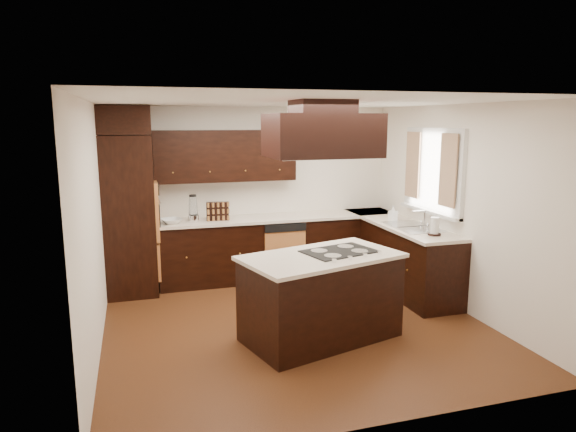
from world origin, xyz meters
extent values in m
cube|color=brown|center=(0.00, 0.00, -0.01)|extent=(4.20, 4.20, 0.02)
cube|color=white|center=(0.00, 0.00, 2.51)|extent=(4.20, 4.20, 0.02)
cube|color=white|center=(0.00, 2.11, 1.25)|extent=(4.20, 0.02, 2.50)
cube|color=white|center=(0.00, -2.11, 1.25)|extent=(4.20, 0.02, 2.50)
cube|color=white|center=(-2.11, 0.00, 1.25)|extent=(0.02, 4.20, 2.50)
cube|color=white|center=(2.11, 0.00, 1.25)|extent=(0.02, 4.20, 2.50)
cube|color=black|center=(-1.78, 1.71, 1.06)|extent=(0.65, 0.75, 2.12)
cube|color=#D38040|center=(-1.43, 1.71, 1.12)|extent=(0.05, 0.62, 0.78)
cube|color=black|center=(0.03, 1.80, 0.44)|extent=(2.93, 0.60, 0.88)
cube|color=black|center=(1.80, 0.90, 0.44)|extent=(0.60, 2.40, 0.88)
cube|color=beige|center=(0.03, 1.79, 0.90)|extent=(2.93, 0.63, 0.04)
cube|color=beige|center=(1.79, 0.90, 0.90)|extent=(0.63, 2.40, 0.04)
cube|color=black|center=(-0.43, 1.93, 1.81)|extent=(2.00, 0.34, 0.72)
cube|color=#D38040|center=(0.33, 1.50, 0.40)|extent=(0.60, 0.05, 0.72)
cube|color=silver|center=(2.07, 0.55, 1.65)|extent=(0.06, 1.32, 1.12)
cube|color=white|center=(2.10, 0.55, 1.65)|extent=(0.00, 1.20, 1.00)
cube|color=beige|center=(2.01, 0.13, 1.70)|extent=(0.02, 0.34, 0.90)
cube|color=beige|center=(2.01, 0.97, 1.70)|extent=(0.02, 0.34, 0.90)
cube|color=silver|center=(1.80, 0.55, 0.92)|extent=(0.52, 0.84, 0.01)
cube|color=black|center=(0.15, -0.45, 0.44)|extent=(1.75, 1.25, 0.88)
cube|color=beige|center=(0.15, -0.45, 0.90)|extent=(1.82, 1.32, 0.04)
cube|color=black|center=(0.38, -0.38, 0.93)|extent=(0.85, 0.68, 0.01)
cube|color=black|center=(0.10, -0.55, 2.16)|extent=(1.05, 0.72, 0.42)
cube|color=black|center=(0.10, -0.55, 2.44)|extent=(0.55, 0.50, 0.13)
cylinder|color=silver|center=(-0.93, 1.71, 0.97)|extent=(0.15, 0.15, 0.10)
cone|color=silver|center=(-0.93, 1.71, 1.15)|extent=(0.13, 0.13, 0.26)
cube|color=black|center=(-0.59, 1.75, 1.05)|extent=(0.32, 0.13, 0.26)
imported|color=silver|center=(-1.23, 1.70, 0.95)|extent=(0.34, 0.34, 0.07)
imported|color=silver|center=(1.75, 1.01, 1.03)|extent=(0.11, 0.12, 0.21)
cylinder|color=silver|center=(1.80, 0.03, 1.03)|extent=(0.13, 0.13, 0.22)
camera|label=1|loc=(-1.68, -5.32, 2.30)|focal=32.00mm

